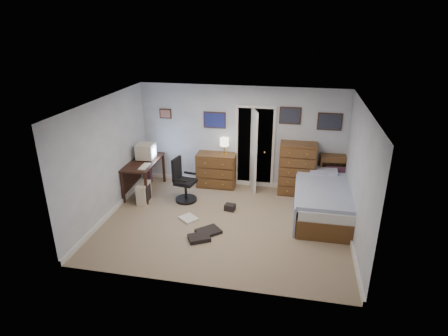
% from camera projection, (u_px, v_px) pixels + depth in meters
% --- Properties ---
extents(floor, '(5.00, 4.00, 0.02)m').
position_uv_depth(floor, '(225.00, 223.00, 7.78)').
color(floor, gray).
rests_on(floor, ground).
extents(computer_desk, '(0.69, 1.40, 0.80)m').
position_uv_depth(computer_desk, '(140.00, 168.00, 8.96)').
color(computer_desk, black).
rests_on(computer_desk, floor).
extents(crt_monitor, '(0.43, 0.40, 0.38)m').
position_uv_depth(crt_monitor, '(146.00, 151.00, 8.93)').
color(crt_monitor, beige).
rests_on(crt_monitor, computer_desk).
extents(keyboard, '(0.18, 0.43, 0.03)m').
position_uv_depth(keyboard, '(144.00, 166.00, 8.52)').
color(keyboard, beige).
rests_on(keyboard, computer_desk).
extents(pc_tower, '(0.24, 0.45, 0.48)m').
position_uv_depth(pc_tower, '(144.00, 193.00, 8.54)').
color(pc_tower, beige).
rests_on(pc_tower, floor).
extents(office_chair, '(0.58, 0.58, 1.03)m').
position_uv_depth(office_chair, '(183.00, 185.00, 8.59)').
color(office_chair, black).
rests_on(office_chair, floor).
extents(media_stack, '(0.15, 0.15, 0.73)m').
position_uv_depth(media_stack, '(148.00, 169.00, 9.53)').
color(media_stack, maroon).
rests_on(media_stack, floor).
extents(low_dresser, '(0.98, 0.51, 0.86)m').
position_uv_depth(low_dresser, '(217.00, 170.00, 9.33)').
color(low_dresser, brown).
rests_on(low_dresser, floor).
extents(table_lamp, '(0.22, 0.22, 0.42)m').
position_uv_depth(table_lamp, '(224.00, 142.00, 9.02)').
color(table_lamp, gold).
rests_on(table_lamp, low_dresser).
extents(doorway, '(0.96, 1.12, 2.05)m').
position_uv_depth(doorway, '(256.00, 144.00, 9.40)').
color(doorway, black).
rests_on(doorway, floor).
extents(tall_dresser, '(0.86, 0.51, 1.26)m').
position_uv_depth(tall_dresser, '(297.00, 169.00, 8.87)').
color(tall_dresser, brown).
rests_on(tall_dresser, floor).
extents(headboard_bookcase, '(1.12, 0.35, 0.99)m').
position_uv_depth(headboard_bookcase, '(343.00, 174.00, 8.82)').
color(headboard_bookcase, brown).
rests_on(headboard_bookcase, floor).
extents(bed, '(1.20, 2.23, 0.73)m').
position_uv_depth(bed, '(323.00, 200.00, 7.97)').
color(bed, brown).
rests_on(bed, floor).
extents(wall_posters, '(4.38, 0.04, 0.60)m').
position_uv_depth(wall_posters, '(265.00, 119.00, 8.82)').
color(wall_posters, '#331E11').
rests_on(wall_posters, floor).
extents(floor_clutter, '(1.13, 1.62, 0.14)m').
position_uv_depth(floor_clutter, '(206.00, 226.00, 7.56)').
color(floor_clutter, black).
rests_on(floor_clutter, floor).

